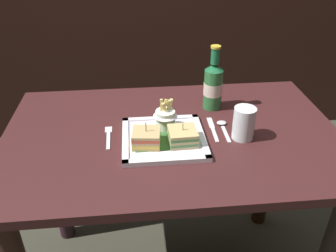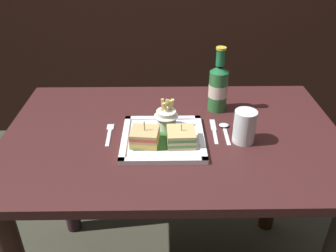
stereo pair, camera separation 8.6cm
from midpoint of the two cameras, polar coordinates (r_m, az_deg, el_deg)
name	(u,v)px [view 1 (the left image)]	position (r m, az deg, el deg)	size (l,w,h in m)	color
dining_table	(172,169)	(1.31, -1.26, -6.89)	(1.15, 0.74, 0.76)	#3B1A1B
square_plate	(164,139)	(1.17, -2.80, -2.09)	(0.27, 0.27, 0.02)	white
sandwich_half_left	(146,138)	(1.13, -5.67, -1.95)	(0.09, 0.09, 0.08)	tan
sandwich_half_right	(183,136)	(1.14, 0.17, -1.69)	(0.09, 0.09, 0.07)	tan
fries_cup	(165,116)	(1.20, -2.48, 1.56)	(0.08, 0.08, 0.11)	white
beer_bottle	(213,85)	(1.34, 5.40, 6.52)	(0.07, 0.07, 0.24)	#2D6D37
water_glass	(244,125)	(1.18, 9.96, 0.17)	(0.07, 0.07, 0.11)	silver
fork	(108,136)	(1.22, -11.50, -1.63)	(0.03, 0.14, 0.00)	silver
knife	(213,128)	(1.24, 5.16, -0.39)	(0.02, 0.16, 0.00)	silver
spoon	(223,126)	(1.26, 6.81, 0.00)	(0.03, 0.13, 0.01)	silver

